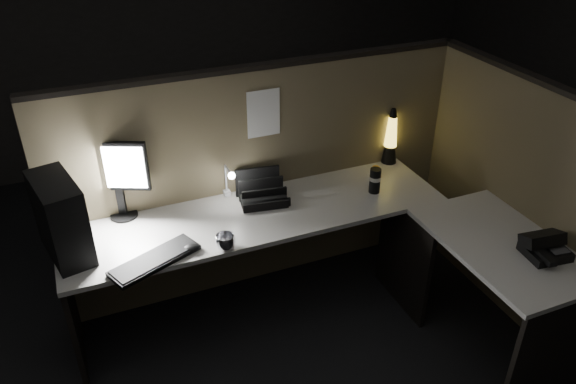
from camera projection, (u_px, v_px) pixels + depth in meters
name	position (u px, v px, depth m)	size (l,w,h in m)	color
floor	(320.00, 364.00, 3.29)	(6.00, 6.00, 0.00)	black
room_shell	(331.00, 105.00, 2.46)	(6.00, 6.00, 6.00)	silver
partition_back	(262.00, 181.00, 3.65)	(2.66, 0.06, 1.50)	brown
partition_right	(513.00, 201.00, 3.43)	(0.06, 1.66, 1.50)	brown
desk	(332.00, 253.00, 3.26)	(2.60, 1.60, 0.73)	#AFACA5
pc_tower	(61.00, 218.00, 2.90)	(0.19, 0.42, 0.44)	black
monitor	(116.00, 172.00, 3.19)	(0.35, 0.18, 0.48)	black
keyboard	(155.00, 260.00, 2.94)	(0.48, 0.16, 0.02)	black
mouse	(192.00, 248.00, 3.02)	(0.10, 0.07, 0.04)	black
clip_lamp	(229.00, 181.00, 3.41)	(0.04, 0.18, 0.23)	silver
organizer	(262.00, 193.00, 3.46)	(0.31, 0.28, 0.21)	black
lava_lamp	(391.00, 140.00, 3.83)	(0.11, 0.11, 0.40)	black
travel_mug	(375.00, 181.00, 3.52)	(0.07, 0.07, 0.16)	black
steel_mug	(225.00, 242.00, 3.02)	(0.11, 0.11, 0.09)	silver
figurine	(376.00, 170.00, 3.71)	(0.06, 0.06, 0.06)	orange
pinned_paper	(264.00, 114.00, 3.38)	(0.21, 0.00, 0.30)	white
desk_phone	(544.00, 247.00, 2.98)	(0.24, 0.25, 0.13)	black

